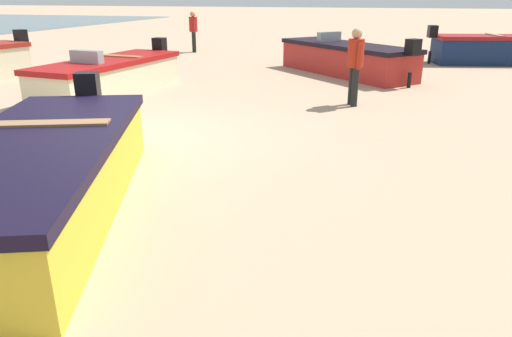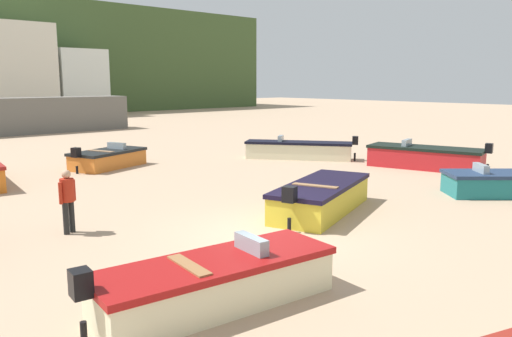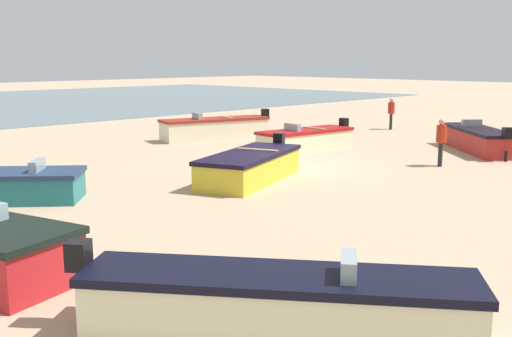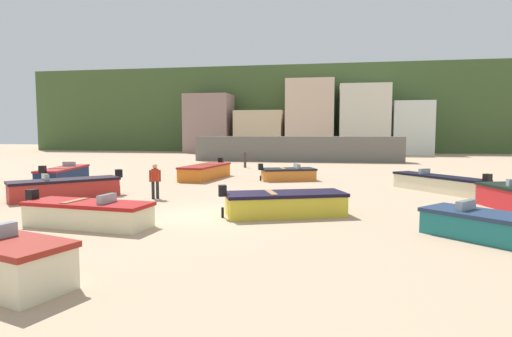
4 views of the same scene
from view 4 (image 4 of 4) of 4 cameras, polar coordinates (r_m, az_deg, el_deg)
ground_plane at (r=15.83m, az=-6.22°, el=-6.34°), size 160.00×160.00×0.00m
headland_hill at (r=81.10m, az=7.05°, el=7.39°), size 90.00×32.00×13.26m
harbor_pier at (r=45.08m, az=5.53°, el=2.64°), size 21.61×2.40×2.63m
townhouse_left at (r=64.12m, az=-6.31°, el=6.00°), size 6.63×5.21×8.65m
townhouse_centre_left at (r=62.84m, az=0.55°, el=4.91°), size 6.84×6.13×6.16m
townhouse_centre_right at (r=61.61m, az=7.28°, el=6.89°), size 6.71×5.19×10.49m
townhouse_right at (r=62.28m, az=14.24°, el=6.36°), size 6.77×6.40×9.63m
townhouse_far_right at (r=62.52m, az=20.07°, el=5.12°), size 5.24×5.38×7.25m
boat_red_0 at (r=21.72m, az=-24.21°, el=-2.45°), size 4.34×4.41×1.22m
boat_orange_2 at (r=28.31m, az=-6.78°, el=-0.42°), size 2.28×5.50×1.24m
boat_teal_4 at (r=13.95m, az=28.40°, el=-6.75°), size 3.49×3.36×1.10m
boat_cream_5 at (r=15.02m, az=-21.63°, el=-5.65°), size 4.57×1.87×1.13m
boat_navy_6 at (r=28.11m, az=-24.42°, el=-0.81°), size 2.45×5.54×1.28m
boat_cream_7 at (r=23.80m, az=23.24°, el=-1.85°), size 4.02×4.91×1.18m
boat_yellow_8 at (r=15.79m, az=3.88°, el=-4.73°), size 4.72×3.07×1.18m
boat_orange_10 at (r=27.24m, az=4.33°, el=-0.74°), size 3.75×2.74×1.09m
mooring_post_near_water at (r=36.82m, az=-1.48°, el=1.15°), size 0.22×0.22×1.33m
beach_walker_distant at (r=20.11m, az=-13.40°, el=-1.30°), size 0.52×0.45×1.62m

